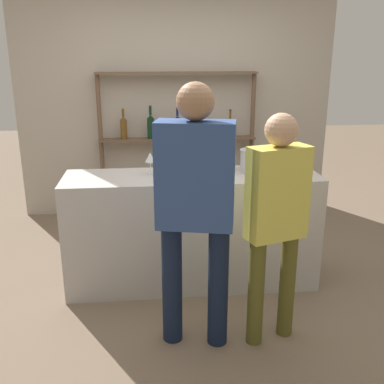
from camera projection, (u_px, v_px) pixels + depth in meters
name	position (u px, v px, depth m)	size (l,w,h in m)	color
ground_plane	(192.00, 281.00, 3.90)	(16.00, 16.00, 0.00)	#7A6651
bar_counter	(192.00, 230.00, 3.76)	(2.06, 0.56, 0.95)	#B7B2AD
back_wall	(176.00, 96.00, 5.26)	(3.66, 0.12, 2.80)	#B2A899
back_shelf	(176.00, 123.00, 5.18)	(1.82, 0.18, 1.68)	brown
counter_bottle_0	(229.00, 152.00, 3.77)	(0.08, 0.08, 0.38)	brown
counter_bottle_1	(290.00, 153.00, 3.73)	(0.09, 0.09, 0.37)	black
counter_bottle_2	(185.00, 160.00, 3.60)	(0.08, 0.08, 0.33)	#0F1956
wine_glass	(150.00, 158.00, 3.61)	(0.08, 0.08, 0.18)	silver
ice_bucket	(252.00, 161.00, 3.67)	(0.20, 0.20, 0.19)	#B2B2B7
cork_jar	(170.00, 170.00, 3.51)	(0.12, 0.12, 0.14)	silver
customer_right	(276.00, 213.00, 2.86)	(0.42, 0.28, 1.56)	brown
customer_center	(195.00, 200.00, 2.80)	(0.52, 0.31, 1.74)	#121C33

